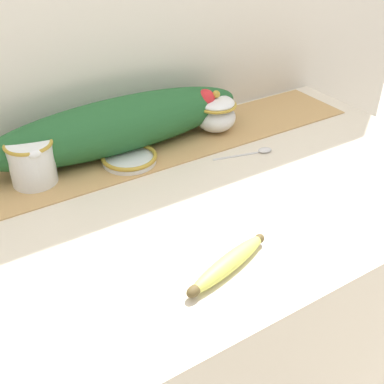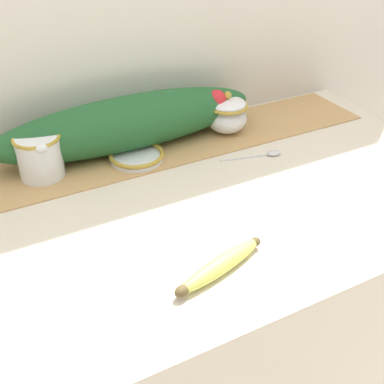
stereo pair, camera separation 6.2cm
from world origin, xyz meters
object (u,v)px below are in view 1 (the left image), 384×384
Objects in this scene: sugar_bowl at (216,113)px; small_dish at (129,158)px; spoon at (261,151)px; cream_pitcher at (31,161)px; banana at (228,264)px.

small_dish is (-0.27, -0.03, -0.04)m from sugar_bowl.
cream_pitcher is at bearing 176.87° from spoon.
sugar_bowl is at bearing 57.81° from banana.
sugar_bowl reaches higher than small_dish.
spoon is (0.03, -0.16, -0.05)m from sugar_bowl.
small_dish is 0.32m from spoon.
banana is at bearing -122.19° from sugar_bowl.
small_dish reaches higher than spoon.
sugar_bowl is 0.17m from spoon.
banana is (0.20, -0.46, -0.04)m from cream_pitcher.
banana reaches higher than spoon.
sugar_bowl is at bearing 114.08° from spoon.
spoon is (0.51, -0.16, -0.05)m from cream_pitcher.
cream_pitcher is 0.60× the size of banana.
spoon is (0.30, -0.13, -0.01)m from small_dish.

